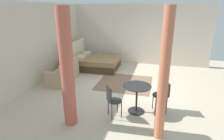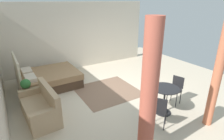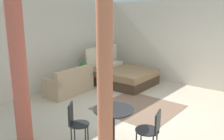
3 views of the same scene
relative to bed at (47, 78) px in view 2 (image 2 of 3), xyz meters
The scene contains 12 objects.
ground_plane 2.45m from the bed, 130.71° to the right, with size 8.88×9.55×0.02m, color beige.
wall_right 2.55m from the bed, 53.55° to the right, with size 0.12×6.55×2.87m, color beige.
area_rug 2.22m from the bed, 131.39° to the right, with size 1.85×1.96×0.01m, color #7F604C.
bed is the anchor object (origin of this frame).
couch 1.96m from the bed, 162.59° to the left, with size 1.54×0.80×0.84m.
nightstand 1.26m from the bed, 141.37° to the left, with size 0.40×0.45×0.47m.
potted_plant 1.39m from the bed, 143.76° to the left, with size 0.28×0.28×0.38m.
balcony_table 4.09m from the bed, 145.18° to the right, with size 0.74×0.74×0.76m.
cafe_chair_near_window 4.16m from the bed, 154.88° to the right, with size 0.51×0.51×0.84m.
cafe_chair_near_couch 4.36m from the bed, 136.41° to the right, with size 0.51×0.51×0.83m.
curtain_left 5.29m from the bed, 145.52° to the right, with size 0.20×0.20×2.71m.
curtain_right 4.49m from the bed, 168.48° to the right, with size 0.30×0.30×2.71m.
Camera 2 is at (-4.75, 2.95, 2.92)m, focal length 29.34 mm.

